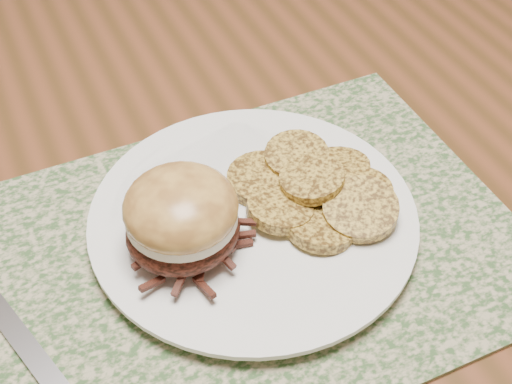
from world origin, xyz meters
The scene contains 5 objects.
dining_table centered at (0.00, 0.00, 0.67)m, with size 1.50×0.90×0.75m.
placemat centered at (-0.04, -0.21, 0.75)m, with size 0.45×0.33×0.00m, color #37562C.
dinner_plate centered at (-0.03, -0.19, 0.76)m, with size 0.26×0.26×0.02m, color white.
pork_sandwich centered at (-0.09, -0.20, 0.80)m, with size 0.12×0.12×0.07m.
roasted_potatoes centered at (0.03, -0.20, 0.78)m, with size 0.15×0.16×0.03m.
Camera 1 is at (-0.19, -0.56, 1.21)m, focal length 50.00 mm.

